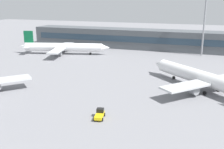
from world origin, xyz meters
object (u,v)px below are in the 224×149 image
Objects in this scene: airplane_far at (64,47)px; floodlight_tower_west at (205,14)px; airplane_mid at (206,79)px; baggage_tug_yellow at (100,114)px.

floodlight_tower_west reaches higher than airplane_far.
airplane_far is at bearing 152.17° from airplane_mid.
airplane_mid is at bearing 51.59° from baggage_tug_yellow.
floodlight_tower_west reaches higher than baggage_tug_yellow.
airplane_mid is 31.20m from baggage_tug_yellow.
airplane_mid is 65.54m from airplane_far.
baggage_tug_yellow is (38.63, -54.97, -2.19)m from airplane_far.
airplane_far is 67.22m from baggage_tug_yellow.
floodlight_tower_west is at bearing 16.87° from airplane_far.
airplane_far is 10.22× the size of baggage_tug_yellow.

